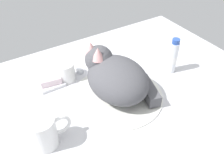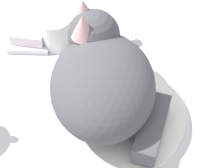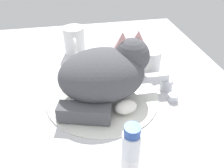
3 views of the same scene
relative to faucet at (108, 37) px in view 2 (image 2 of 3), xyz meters
The scene contains 7 objects.
ground_plane 17.88cm from the faucet, 90.00° to the right, with size 110.00×82.50×3.00cm, color silver.
sink_basin 17.56cm from the faucet, 90.00° to the right, with size 31.09×31.09×0.87cm, color silver.
faucet is the anchor object (origin of this frame).
cat 17.04cm from the faucet, 90.18° to the right, with size 22.20×25.89×16.37cm.
rinse_cup 11.05cm from the faucet, behind, with size 6.47×6.47×7.04cm.
soap_dish 17.36cm from the faucet, behind, with size 9.00×6.40×1.20cm, color white.
soap_bar 17.27cm from the faucet, behind, with size 7.27×4.14×2.50cm, color silver.
Camera 2 is at (2.91, -37.48, 52.45)cm, focal length 54.42 mm.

